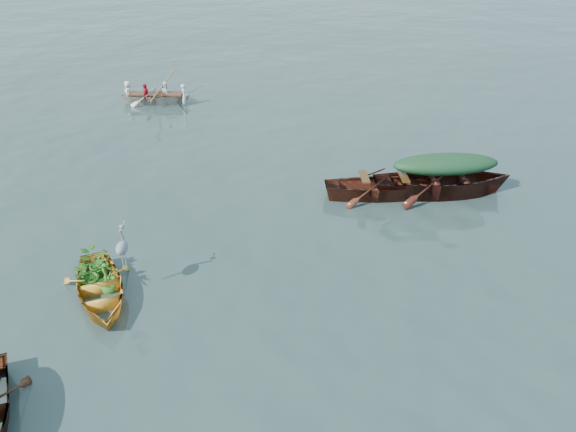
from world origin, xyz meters
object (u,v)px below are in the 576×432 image
yellow_dinghy (101,298)px  rowed_boat (157,103)px  green_tarp_boat (441,194)px  heron (123,254)px  open_wooden_boat (382,197)px

yellow_dinghy → rowed_boat: (-1.98, 11.75, 0.00)m
yellow_dinghy → green_tarp_boat: (7.47, 4.85, 0.00)m
green_tarp_boat → rowed_boat: green_tarp_boat is taller
yellow_dinghy → rowed_boat: bearing=74.1°
rowed_boat → heron: (2.46, -11.47, 0.87)m
yellow_dinghy → heron: bearing=5.2°
green_tarp_boat → heron: bearing=115.2°
yellow_dinghy → open_wooden_boat: bearing=12.6°
green_tarp_boat → open_wooden_boat: green_tarp_boat is taller
green_tarp_boat → heron: 8.40m
yellow_dinghy → green_tarp_boat: size_ratio=0.61×
green_tarp_boat → rowed_boat: bearing=45.9°
open_wooden_boat → heron: (-5.42, -4.35, 0.87)m
open_wooden_boat → heron: size_ratio=4.58×
open_wooden_boat → rowed_boat: (-7.88, 7.12, 0.00)m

